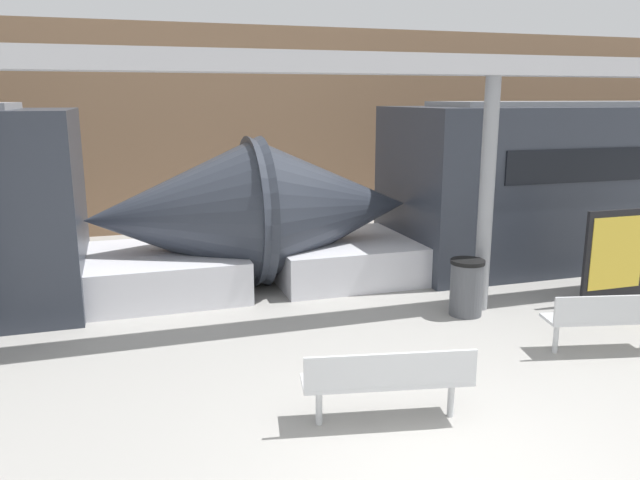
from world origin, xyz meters
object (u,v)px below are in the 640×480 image
at_px(bench_near, 388,378).
at_px(support_column_near, 486,197).
at_px(bench_far, 606,316).
at_px(trash_bin, 466,287).
at_px(poster_board, 615,257).

relative_size(bench_near, support_column_near, 0.50).
xyz_separation_m(bench_near, support_column_near, (2.85, 2.86, 1.28)).
bearing_deg(bench_far, bench_near, -153.92).
height_order(trash_bin, poster_board, poster_board).
xyz_separation_m(bench_near, poster_board, (5.02, 2.44, 0.27)).
height_order(bench_near, bench_far, same).
bearing_deg(bench_far, support_column_near, 118.22).
bearing_deg(poster_board, trash_bin, 174.56).
relative_size(poster_board, support_column_near, 0.43).
xyz_separation_m(poster_board, support_column_near, (-2.16, 0.42, 1.01)).
xyz_separation_m(trash_bin, poster_board, (2.54, -0.24, 0.34)).
relative_size(bench_far, poster_board, 1.02).
height_order(trash_bin, support_column_near, support_column_near).
height_order(bench_near, support_column_near, support_column_near).
bearing_deg(poster_board, bench_far, -134.58).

